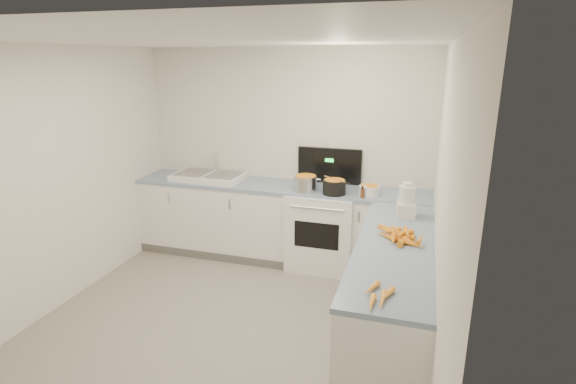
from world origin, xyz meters
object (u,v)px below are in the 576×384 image
(extract_bottle, at_px, (362,193))
(spice_jar, at_px, (364,192))
(sink, at_px, (209,176))
(mixing_bowl, at_px, (369,190))
(food_processor, at_px, (406,202))
(stove, at_px, (323,227))
(black_pot, at_px, (334,188))
(steel_pot, at_px, (305,184))

(extract_bottle, height_order, spice_jar, extract_bottle)
(sink, height_order, mixing_bowl, sink)
(spice_jar, distance_m, food_processor, 0.73)
(stove, bearing_deg, black_pot, -46.38)
(sink, relative_size, food_processor, 2.57)
(food_processor, bearing_deg, stove, 143.57)
(spice_jar, bearing_deg, steel_pot, 179.32)
(black_pot, xyz_separation_m, mixing_bowl, (0.37, 0.08, -0.02))
(stove, bearing_deg, food_processor, -36.43)
(steel_pot, bearing_deg, black_pot, -4.34)
(sink, distance_m, spice_jar, 1.93)
(stove, bearing_deg, mixing_bowl, -8.35)
(sink, height_order, spice_jar, sink)
(black_pot, distance_m, spice_jar, 0.33)
(spice_jar, relative_size, food_processor, 0.28)
(black_pot, height_order, spice_jar, black_pot)
(stove, height_order, mixing_bowl, stove)
(mixing_bowl, relative_size, spice_jar, 2.36)
(spice_jar, bearing_deg, mixing_bowl, 54.33)
(sink, relative_size, steel_pot, 3.23)
(steel_pot, height_order, extract_bottle, steel_pot)
(steel_pot, bearing_deg, spice_jar, -0.68)
(stove, height_order, steel_pot, stove)
(extract_bottle, distance_m, spice_jar, 0.07)
(steel_pot, bearing_deg, sink, 173.34)
(extract_bottle, bearing_deg, black_pot, 170.76)
(steel_pot, relative_size, mixing_bowl, 1.19)
(sink, relative_size, spice_jar, 9.09)
(steel_pot, distance_m, spice_jar, 0.66)
(sink, relative_size, mixing_bowl, 3.85)
(stove, xyz_separation_m, sink, (-1.45, 0.02, 0.50))
(sink, bearing_deg, mixing_bowl, -2.69)
(sink, bearing_deg, food_processor, -16.52)
(steel_pot, distance_m, black_pot, 0.33)
(black_pot, bearing_deg, spice_jar, 3.05)
(extract_bottle, bearing_deg, stove, 155.83)
(food_processor, bearing_deg, spice_jar, 129.77)
(sink, xyz_separation_m, black_pot, (1.60, -0.17, 0.03))
(stove, xyz_separation_m, food_processor, (0.94, -0.69, 0.61))
(stove, xyz_separation_m, spice_jar, (0.48, -0.14, 0.51))
(stove, bearing_deg, steel_pot, -144.22)
(extract_bottle, xyz_separation_m, food_processor, (0.47, -0.48, 0.09))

